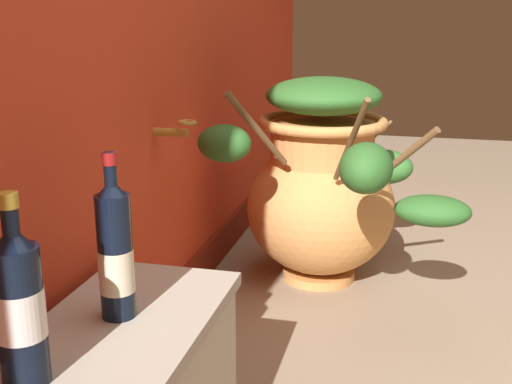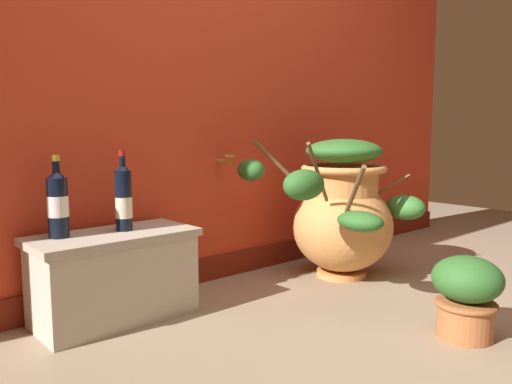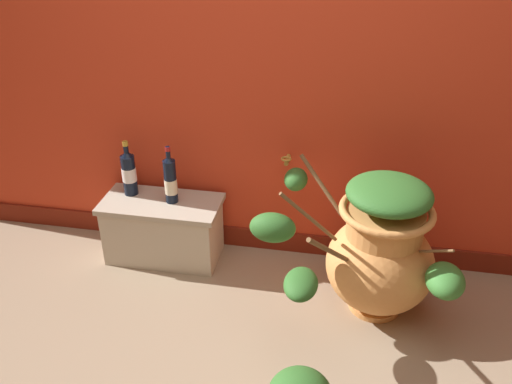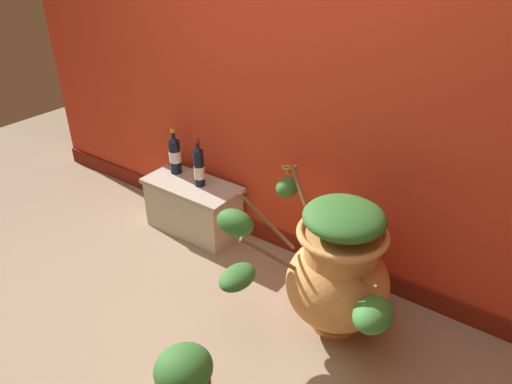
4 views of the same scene
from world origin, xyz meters
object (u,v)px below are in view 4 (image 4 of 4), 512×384
Objects in this scene: wine_bottle_middle at (175,154)px; potted_shrub at (184,378)px; wine_bottle_left at (199,166)px; terracotta_urn at (335,270)px.

potted_shrub is (1.09, -1.11, -0.33)m from wine_bottle_middle.
wine_bottle_left is at bearing -9.56° from wine_bottle_middle.
terracotta_urn reaches higher than wine_bottle_middle.
terracotta_urn is at bearing -12.73° from wine_bottle_left.
terracotta_urn is 1.16m from wine_bottle_left.
wine_bottle_middle reaches higher than potted_shrub.
potted_shrub is (0.84, -1.07, -0.33)m from wine_bottle_left.
wine_bottle_middle is at bearing 170.44° from wine_bottle_left.
potted_shrub is at bearing -51.90° from wine_bottle_left.
wine_bottle_middle is (-0.26, 0.04, 0.00)m from wine_bottle_left.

